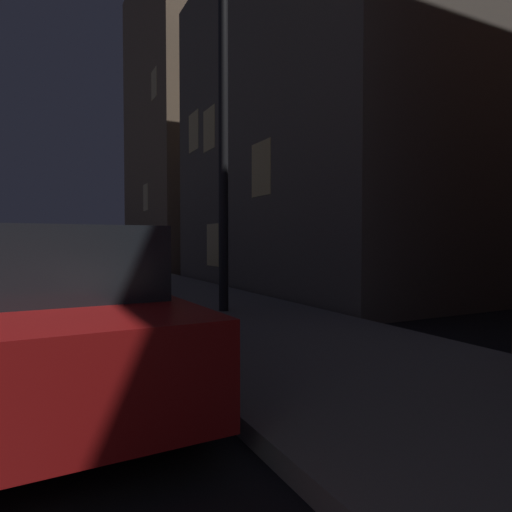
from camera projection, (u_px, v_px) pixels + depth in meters
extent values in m
cube|color=maroon|center=(43.00, 325.00, 3.91)|extent=(1.90, 4.40, 0.64)
cube|color=#1E2328|center=(42.00, 261.00, 3.81)|extent=(1.63, 2.43, 0.56)
cylinder|color=black|center=(117.00, 320.00, 5.52)|extent=(0.24, 0.67, 0.66)
cylinder|color=black|center=(190.00, 378.00, 3.16)|extent=(0.24, 0.67, 0.66)
cube|color=black|center=(38.00, 274.00, 9.90)|extent=(1.93, 4.20, 0.64)
cube|color=#1E2328|center=(38.00, 249.00, 9.80)|extent=(1.67, 1.91, 0.56)
cylinder|color=black|center=(77.00, 279.00, 11.49)|extent=(0.23, 0.66, 0.66)
cylinder|color=black|center=(90.00, 288.00, 9.20)|extent=(0.23, 0.66, 0.66)
cylinder|color=black|center=(223.00, 138.00, 7.28)|extent=(0.16, 0.16, 5.78)
cube|color=#6B6056|center=(341.00, 127.00, 12.33)|extent=(6.49, 9.45, 9.06)
cube|color=#F2D17F|center=(213.00, 245.00, 12.44)|extent=(0.06, 0.90, 1.20)
cube|color=#F2D17F|center=(210.00, 129.00, 12.56)|extent=(0.06, 0.90, 1.20)
cube|color=#F2D17F|center=(194.00, 132.00, 13.77)|extent=(0.06, 0.90, 1.20)
cube|color=#F2D17F|center=(262.00, 169.00, 9.73)|extent=(0.06, 0.90, 1.20)
cube|color=#8C7259|center=(214.00, 125.00, 22.06)|extent=(7.30, 8.83, 14.33)
cube|color=#F2D17F|center=(146.00, 197.00, 19.84)|extent=(0.06, 0.90, 1.20)
cube|color=#F2D17F|center=(155.00, 84.00, 18.14)|extent=(0.06, 0.90, 1.20)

